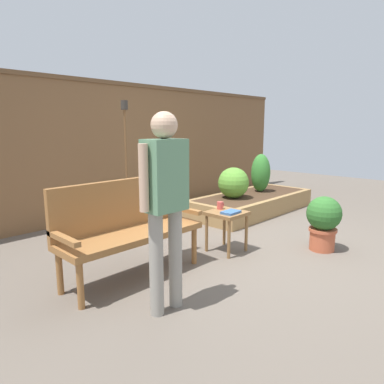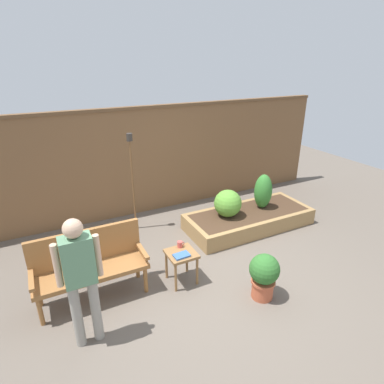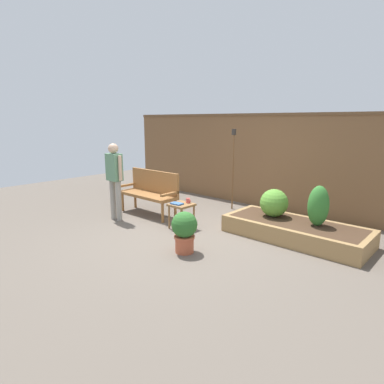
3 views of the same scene
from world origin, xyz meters
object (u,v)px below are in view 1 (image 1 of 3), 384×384
at_px(potted_boxwood, 324,220).
at_px(garden_bench, 127,221).
at_px(book_on_table, 231,212).
at_px(shrub_far_corner, 261,173).
at_px(person_by_bench, 165,196).
at_px(cup_on_table, 220,205).
at_px(tiki_torch, 126,142).
at_px(side_table, 227,219).
at_px(shrub_near_bench, 233,183).

bearing_deg(potted_boxwood, garden_bench, 151.77).
bearing_deg(book_on_table, shrub_far_corner, 22.37).
distance_m(potted_boxwood, person_by_bench, 2.30).
height_order(book_on_table, shrub_far_corner, shrub_far_corner).
bearing_deg(person_by_bench, cup_on_table, 23.64).
bearing_deg(person_by_bench, book_on_table, 16.69).
bearing_deg(potted_boxwood, book_on_table, 140.41).
bearing_deg(person_by_bench, tiki_torch, 60.83).
bearing_deg(cup_on_table, shrub_far_corner, 21.11).
bearing_deg(side_table, person_by_bench, -160.55).
relative_size(garden_bench, potted_boxwood, 2.22).
distance_m(garden_bench, tiki_torch, 1.98).
bearing_deg(cup_on_table, shrub_near_bench, 31.59).
xyz_separation_m(shrub_far_corner, person_by_bench, (-3.56, -1.45, 0.30)).
bearing_deg(garden_bench, shrub_far_corner, 11.24).
bearing_deg(cup_on_table, potted_boxwood, -50.05).
bearing_deg(side_table, shrub_near_bench, 34.75).
distance_m(garden_bench, person_by_bench, 0.89).
height_order(garden_bench, shrub_far_corner, shrub_far_corner).
relative_size(shrub_near_bench, person_by_bench, 0.32).
xyz_separation_m(book_on_table, shrub_far_corner, (2.21, 1.05, 0.14)).
bearing_deg(book_on_table, person_by_bench, -166.21).
bearing_deg(person_by_bench, potted_boxwood, -7.90).
distance_m(side_table, potted_boxwood, 1.15).
relative_size(tiki_torch, person_by_bench, 1.16).
distance_m(book_on_table, potted_boxwood, 1.12).
relative_size(garden_bench, shrub_near_bench, 2.87).
bearing_deg(shrub_near_bench, shrub_far_corner, 0.00).
distance_m(cup_on_table, tiki_torch, 1.81).
xyz_separation_m(garden_bench, tiki_torch, (1.09, 1.51, 0.69)).
xyz_separation_m(side_table, shrub_near_bench, (1.39, 0.96, 0.15)).
height_order(potted_boxwood, tiki_torch, tiki_torch).
xyz_separation_m(shrub_far_corner, tiki_torch, (-2.29, 0.83, 0.60)).
xyz_separation_m(tiki_torch, person_by_bench, (-1.28, -2.28, -0.30)).
relative_size(side_table, tiki_torch, 0.26).
height_order(book_on_table, tiki_torch, tiki_torch).
xyz_separation_m(garden_bench, potted_boxwood, (2.02, -1.09, -0.18)).
relative_size(potted_boxwood, person_by_bench, 0.42).
relative_size(book_on_table, shrub_near_bench, 0.43).
height_order(side_table, book_on_table, book_on_table).
xyz_separation_m(cup_on_table, shrub_far_corner, (2.14, 0.82, 0.11)).
xyz_separation_m(shrub_near_bench, person_by_bench, (-2.77, -1.45, 0.38)).
xyz_separation_m(book_on_table, potted_boxwood, (0.86, -0.71, -0.13)).
distance_m(shrub_far_corner, person_by_bench, 3.86).
bearing_deg(shrub_far_corner, garden_bench, -168.76).
height_order(garden_bench, person_by_bench, person_by_bench).
relative_size(side_table, potted_boxwood, 0.74).
distance_m(garden_bench, side_table, 1.24).
relative_size(cup_on_table, shrub_far_corner, 0.16).
relative_size(garden_bench, book_on_table, 6.62).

